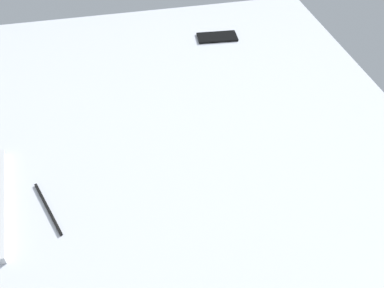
{
  "coord_description": "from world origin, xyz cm",
  "views": [
    {
      "loc": [
        -69.44,
        8.91,
        94.96
      ],
      "look_at": [
        4.94,
        -7.44,
        24.0
      ],
      "focal_mm": 40.41,
      "sensor_mm": 36.0,
      "label": 1
    }
  ],
  "objects": [
    {
      "name": "bed_mattress",
      "position": [
        0.0,
        0.0,
        9.0
      ],
      "size": [
        180.0,
        140.0,
        18.0
      ],
      "primitive_type": "cube",
      "color": "#B7BCC6",
      "rests_on": "ground"
    },
    {
      "name": "cell_phone",
      "position": [
        63.34,
        -29.4,
        18.4
      ],
      "size": [
        7.88,
        14.49,
        0.8
      ],
      "primitive_type": "cube",
      "rotation": [
        0.0,
        0.0,
        3.06
      ],
      "color": "black",
      "rests_on": "bed_mattress"
    },
    {
      "name": "charger_cable",
      "position": [
        -2.87,
        27.46,
        18.3
      ],
      "size": [
        16.12,
        6.56,
        0.6
      ],
      "primitive_type": "cube",
      "rotation": [
        0.0,
        0.0,
        0.36
      ],
      "color": "black",
      "rests_on": "bed_mattress"
    }
  ]
}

